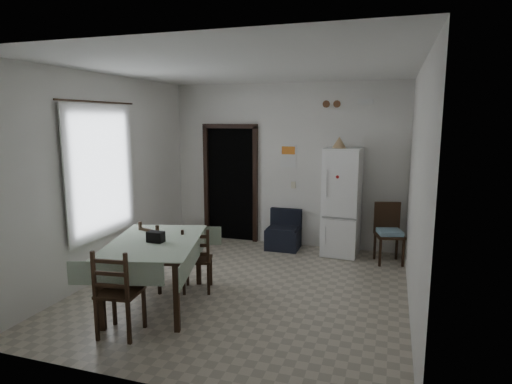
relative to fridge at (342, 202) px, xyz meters
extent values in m
plane|color=#AA9F8B|center=(-1.05, -1.93, -0.90)|extent=(4.50, 4.50, 0.00)
cube|color=black|center=(-2.10, 0.53, 0.15)|extent=(0.90, 0.45, 2.10)
cube|color=black|center=(-2.59, 0.29, 0.15)|extent=(0.08, 0.10, 2.18)
cube|color=black|center=(-1.61, 0.29, 0.15)|extent=(0.08, 0.10, 2.18)
cube|color=black|center=(-2.10, 0.29, 1.24)|extent=(1.06, 0.10, 0.08)
cube|color=silver|center=(-3.20, -2.13, 0.65)|extent=(0.10, 1.20, 1.60)
cube|color=white|center=(-3.09, -2.13, 0.65)|extent=(0.02, 1.45, 1.85)
cylinder|color=black|center=(-3.08, -2.13, 1.60)|extent=(0.02, 1.60, 0.02)
cube|color=white|center=(-1.00, 0.31, 0.72)|extent=(0.28, 0.02, 0.40)
cube|color=orange|center=(-1.00, 0.30, 0.82)|extent=(0.24, 0.01, 0.14)
cube|color=beige|center=(-0.90, 0.31, 0.20)|extent=(0.08, 0.02, 0.12)
cylinder|color=brown|center=(-0.35, 0.30, 1.62)|extent=(0.12, 0.03, 0.12)
cylinder|color=brown|center=(-0.17, 0.30, 1.62)|extent=(0.12, 0.03, 0.12)
cube|color=white|center=(0.30, 0.28, 1.65)|extent=(0.25, 0.07, 0.09)
cone|color=tan|center=(-0.07, -0.04, 0.99)|extent=(0.24, 0.24, 0.18)
cube|color=black|center=(-1.89, -2.76, -0.02)|extent=(0.20, 0.12, 0.13)
camera|label=1|loc=(0.76, -7.11, 1.37)|focal=30.00mm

